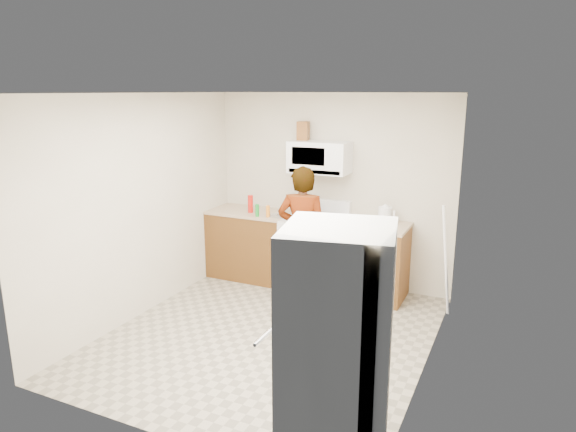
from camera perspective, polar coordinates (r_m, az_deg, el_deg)
The scene contains 20 objects.
floor at distance 5.58m, azimuth -2.00°, elevation -13.10°, with size 3.60×3.60×0.00m, color gray.
back_wall at distance 6.74m, azimuth 4.82°, elevation 2.86°, with size 3.20×0.02×2.50m, color beige.
right_wall at distance 4.66m, azimuth 15.59°, elevation -2.61°, with size 0.02×3.60×2.50m, color beige.
cabinet_left at distance 7.10m, azimuth -4.07°, elevation -3.24°, with size 1.12×0.62×0.90m, color brown.
counter_left at distance 6.97m, azimuth -4.14°, elevation 0.44°, with size 1.14×0.64×0.04m, color tan.
cabinet_right at distance 6.47m, azimuth 9.42°, elevation -5.09°, with size 0.80×0.62×0.90m, color brown.
counter_right at distance 6.34m, azimuth 9.59°, elevation -1.09°, with size 0.82×0.64×0.04m, color tan.
gas_range at distance 6.69m, azimuth 2.97°, elevation -3.97°, with size 0.76×0.65×1.13m.
microwave at distance 6.54m, azimuth 3.53°, elevation 6.53°, with size 0.76×0.38×0.40m, color white.
person at distance 6.18m, azimuth 1.60°, elevation -2.08°, with size 0.61×0.40×1.67m, color tan.
fridge at distance 3.53m, azimuth 5.41°, elevation -14.63°, with size 0.70×0.70×1.70m, color #B8B8B4.
kettle at distance 6.40m, azimuth 10.72°, elevation 0.09°, with size 0.17×0.17×0.20m, color white.
jug at distance 6.66m, azimuth 1.69°, elevation 9.45°, with size 0.14×0.14×0.24m, color brown.
saucepan at distance 6.69m, azimuth 2.20°, elevation 0.80°, with size 0.25×0.25×0.13m, color silver.
tray at distance 6.44m, azimuth 4.53°, elevation -0.36°, with size 0.25×0.16×0.05m, color silver.
bottle_spray at distance 6.85m, azimuth -4.20°, elevation 1.36°, with size 0.07×0.07×0.23m, color red.
bottle_hot_sauce at distance 6.60m, azimuth -2.24°, elevation 0.53°, with size 0.05×0.05×0.15m, color orange.
bottle_green_cap at distance 6.64m, azimuth -3.44°, elevation 0.62°, with size 0.05×0.05×0.16m, color #178025.
pot_lid at distance 6.66m, azimuth -1.08°, elevation 0.04°, with size 0.27×0.27×0.01m, color white.
broom at distance 5.99m, azimuth 17.12°, elevation -4.88°, with size 0.03×0.03×1.34m, color white.
Camera 1 is at (2.27, -4.43, 2.53)m, focal length 32.00 mm.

